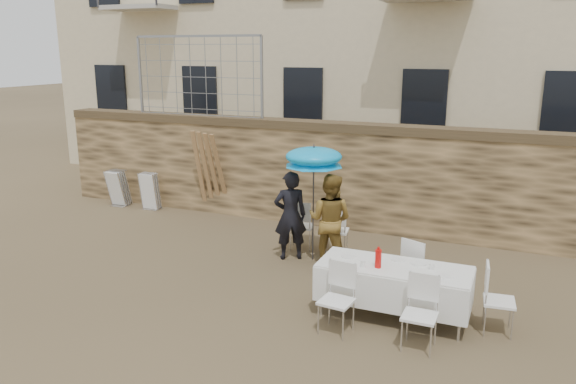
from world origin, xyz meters
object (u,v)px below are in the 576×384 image
at_px(soda_bottle, 378,259).
at_px(couple_chair_right, 337,229).
at_px(woman_dress, 330,220).
at_px(banquet_table, 394,269).
at_px(chair_stack_right, 152,190).
at_px(table_chair_front_left, 336,299).
at_px(umbrella, 314,160).
at_px(couple_chair_left, 301,225).
at_px(table_chair_front_right, 420,314).
at_px(table_chair_back, 418,268).
at_px(chair_stack_left, 122,187).
at_px(man_suit, 290,216).
at_px(table_chair_side, 499,299).

bearing_deg(soda_bottle, couple_chair_right, 120.47).
xyz_separation_m(woman_dress, banquet_table, (1.49, -1.58, -0.09)).
bearing_deg(chair_stack_right, table_chair_front_left, -34.45).
xyz_separation_m(umbrella, couple_chair_left, (-0.40, 0.45, -1.36)).
bearing_deg(soda_bottle, woman_dress, 126.76).
xyz_separation_m(table_chair_front_right, chair_stack_right, (-7.04, 4.08, -0.02)).
relative_size(couple_chair_left, table_chair_back, 1.00).
xyz_separation_m(banquet_table, soda_bottle, (-0.20, -0.15, 0.17)).
bearing_deg(table_chair_back, chair_stack_left, 4.11).
relative_size(banquet_table, table_chair_front_right, 2.19).
bearing_deg(man_suit, chair_stack_left, -50.72).
bearing_deg(couple_chair_left, chair_stack_right, -29.19).
bearing_deg(couple_chair_left, table_chair_front_left, 106.10).
bearing_deg(table_chair_back, woman_dress, -2.25).
bearing_deg(couple_chair_right, woman_dress, 86.19).
relative_size(banquet_table, table_chair_side, 2.19).
xyz_separation_m(man_suit, banquet_table, (2.24, -1.58, -0.08)).
distance_m(umbrella, soda_bottle, 2.62).
relative_size(table_chair_front_left, table_chair_side, 1.00).
bearing_deg(table_chair_front_left, couple_chair_right, 114.83).
bearing_deg(man_suit, banquet_table, 112.75).
bearing_deg(couple_chair_right, soda_bottle, 111.46).
xyz_separation_m(man_suit, chair_stack_left, (-5.21, 1.75, -0.35)).
bearing_deg(couple_chair_left, table_chair_front_right, 120.03).
relative_size(couple_chair_left, couple_chair_right, 1.00).
height_order(chair_stack_left, chair_stack_right, same).
distance_m(woman_dress, banquet_table, 2.17).
distance_m(banquet_table, chair_stack_right, 7.35).
xyz_separation_m(woman_dress, table_chair_back, (1.69, -0.78, -0.34)).
distance_m(umbrella, table_chair_front_left, 3.04).
relative_size(woman_dress, chair_stack_right, 1.79).
height_order(couple_chair_right, chair_stack_right, couple_chair_right).
relative_size(umbrella, chair_stack_left, 2.12).
relative_size(woman_dress, table_chair_side, 1.71).
bearing_deg(soda_bottle, chair_stack_left, 154.36).
bearing_deg(umbrella, table_chair_side, -25.94).
xyz_separation_m(chair_stack_left, chair_stack_right, (0.90, 0.00, 0.00)).
xyz_separation_m(woman_dress, table_chair_front_right, (1.99, -2.33, -0.34)).
xyz_separation_m(umbrella, chair_stack_right, (-4.71, 1.65, -1.38)).
distance_m(table_chair_side, chair_stack_right, 8.57).
bearing_deg(table_chair_side, table_chair_front_left, 107.08).
xyz_separation_m(table_chair_back, chair_stack_left, (-7.64, 2.53, -0.02)).
height_order(couple_chair_left, table_chair_front_right, same).
relative_size(couple_chair_right, table_chair_front_left, 1.00).
bearing_deg(table_chair_side, chair_stack_left, 64.01).
bearing_deg(woman_dress, chair_stack_left, -14.31).
xyz_separation_m(man_suit, umbrella, (0.40, 0.10, 1.03)).
distance_m(table_chair_front_left, chair_stack_left, 7.97).
distance_m(man_suit, chair_stack_right, 4.66).
height_order(soda_bottle, chair_stack_left, soda_bottle).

